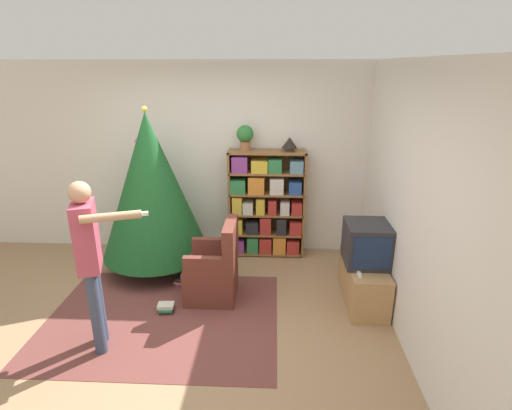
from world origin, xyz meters
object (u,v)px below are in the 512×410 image
object	(u,v)px
armchair	(215,271)
standing_person	(90,254)
bookshelf	(266,206)
christmas_tree	(151,186)
television	(367,244)
potted_plant	(245,136)
table_lamp	(290,143)

from	to	relation	value
armchair	standing_person	bearing A→B (deg)	-46.10
armchair	standing_person	world-z (taller)	standing_person
bookshelf	christmas_tree	distance (m)	1.55
television	potted_plant	size ratio (longest dim) A/B	1.48
bookshelf	christmas_tree	world-z (taller)	christmas_tree
bookshelf	television	size ratio (longest dim) A/B	3.02
television	christmas_tree	size ratio (longest dim) A/B	0.23
bookshelf	table_lamp	bearing A→B (deg)	1.96
christmas_tree	table_lamp	world-z (taller)	christmas_tree
potted_plant	table_lamp	bearing A→B (deg)	0.00
bookshelf	television	xyz separation A→B (m)	(1.12, -1.15, -0.00)
armchair	potted_plant	size ratio (longest dim) A/B	2.80
television	christmas_tree	xyz separation A→B (m)	(-2.53, 0.68, 0.41)
television	christmas_tree	distance (m)	2.65
table_lamp	bookshelf	bearing A→B (deg)	-178.04
table_lamp	standing_person	bearing A→B (deg)	-131.11
standing_person	potted_plant	world-z (taller)	potted_plant
standing_person	potted_plant	xyz separation A→B (m)	(1.22, 2.06, 0.70)
bookshelf	television	bearing A→B (deg)	-45.85
armchair	table_lamp	xyz separation A→B (m)	(0.85, 1.15, 1.25)
bookshelf	standing_person	xyz separation A→B (m)	(-1.50, -2.05, 0.25)
television	armchair	bearing A→B (deg)	179.67
television	table_lamp	bearing A→B (deg)	125.39
standing_person	potted_plant	distance (m)	2.49
television	table_lamp	size ratio (longest dim) A/B	2.44
standing_person	christmas_tree	bearing A→B (deg)	157.92
christmas_tree	bookshelf	bearing A→B (deg)	18.58
bookshelf	table_lamp	world-z (taller)	table_lamp
potted_plant	armchair	bearing A→B (deg)	-103.24
christmas_tree	armchair	xyz separation A→B (m)	(0.86, -0.67, -0.79)
television	potted_plant	xyz separation A→B (m)	(-1.40, 1.16, 0.95)
television	armchair	world-z (taller)	television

